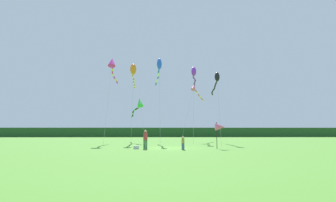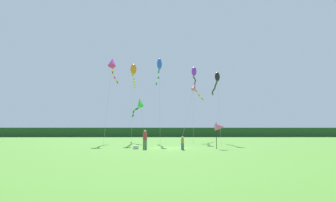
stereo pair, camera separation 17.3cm
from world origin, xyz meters
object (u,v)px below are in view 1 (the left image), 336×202
Objects in this scene: person_adult at (145,138)px; banner_flag_pole at (220,127)px; person_child at (183,142)px; kite_purple at (194,73)px; kite_rainbow at (195,89)px; kite_orange at (133,71)px; kite_blue at (159,67)px; kite_green at (139,104)px; kite_magenta at (112,64)px; cooler_box at (136,147)px; kite_black at (216,80)px.

person_adult is 0.70× the size of banner_flag_pole.
kite_purple is at bearing 78.79° from person_child.
person_child is 0.11× the size of kite_purple.
kite_rainbow reaches higher than person_adult.
kite_rainbow is at bearing 28.68° from kite_orange.
kite_blue reaches higher than kite_purple.
person_child is 15.40m from kite_green.
kite_magenta is at bearing -156.11° from kite_rainbow.
kite_blue is at bearing 101.65° from person_child.
person_child is 16.67m from kite_orange.
cooler_box is at bearing -115.03° from kite_rainbow.
kite_blue is (1.94, 10.57, 10.37)m from cooler_box.
kite_orange is (-2.56, 11.48, 9.10)m from person_adult.
kite_magenta is (-4.67, 11.14, 10.92)m from cooler_box.
banner_flag_pole is 0.27× the size of kite_rainbow.
person_adult is at bearing -112.58° from kite_rainbow.
cooler_box is at bearing -81.46° from kite_orange.
person_child is at bearing -11.90° from cooler_box.
kite_magenta reaches higher than kite_purple.
kite_blue is (-2.37, 11.48, 9.85)m from person_child.
kite_orange reaches higher than banner_flag_pole.
cooler_box is at bearing -100.40° from kite_blue.
cooler_box is at bearing -178.38° from banner_flag_pole.
cooler_box is at bearing 168.10° from person_child.
kite_magenta is at bearing 126.71° from person_child.
person_child is (3.47, -0.89, -0.32)m from person_adult.
kite_rainbow is 0.84× the size of kite_orange.
kite_blue is (-8.03, -0.08, 1.78)m from kite_black.
kite_blue is 0.97× the size of kite_magenta.
kite_magenta is at bearing 112.76° from cooler_box.
kite_orange is (-9.70, 11.23, 8.05)m from banner_flag_pole.
person_adult is at bearing -95.92° from kite_blue.
kite_rainbow is at bearing 79.05° from kite_purple.
person_adult is at bearing -1.46° from cooler_box.
person_child is at bearing -78.35° from kite_blue.
person_child is 0.10× the size of kite_magenta.
kite_black is at bearing -10.59° from kite_green.
person_child is 0.11× the size of kite_orange.
kite_orange is (-8.96, -2.41, -0.35)m from kite_purple.
kite_purple is 9.28m from kite_orange.
kite_orange is (-9.49, -5.19, 1.70)m from kite_rainbow.
person_child is 19.49m from kite_rainbow.
kite_purple is 1.02× the size of kite_orange.
person_adult is 3.45× the size of cooler_box.
person_child is 0.10× the size of kite_blue.
kite_magenta is (-8.98, 12.04, 10.40)m from person_child.
kite_purple is 3.50m from kite_rainbow.
kite_purple reaches higher than person_child.
kite_green is at bearing -171.97° from kite_purple.
kite_purple is (6.39, 13.89, 9.46)m from person_adult.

